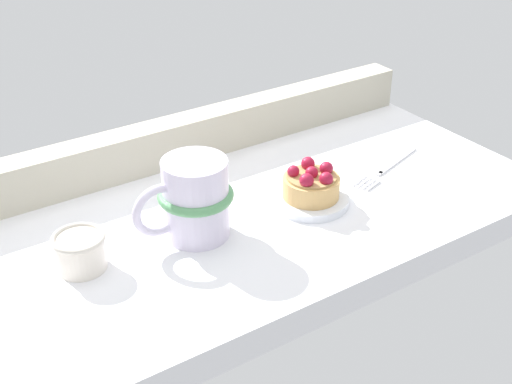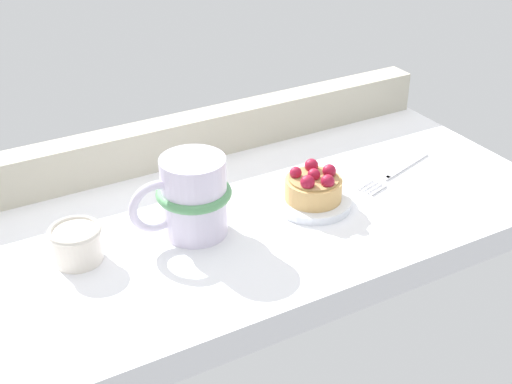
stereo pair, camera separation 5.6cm
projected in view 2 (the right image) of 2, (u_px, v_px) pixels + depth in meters
ground_plane at (260, 219)px, 91.47cm from camera, size 75.95×39.10×3.90cm
window_rail_back at (202, 134)px, 101.99cm from camera, size 74.44×4.32×6.33cm
dessert_plate at (313, 202)px, 90.49cm from camera, size 10.08×10.08×1.08cm
raspberry_tart at (314, 186)px, 89.28cm from camera, size 7.38×7.38×4.47cm
coffee_mug at (192, 196)px, 82.71cm from camera, size 12.79×9.09×10.02cm
dessert_fork at (396, 172)px, 98.00cm from camera, size 15.31×6.14×0.60cm
sugar_bowl at (78, 245)px, 78.72cm from camera, size 6.10×6.10×4.32cm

